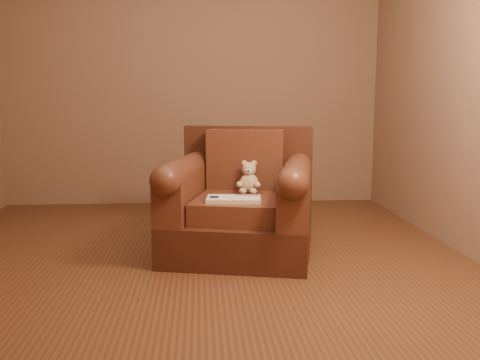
{
  "coord_description": "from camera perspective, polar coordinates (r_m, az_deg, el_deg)",
  "views": [
    {
      "loc": [
        0.06,
        -3.81,
        1.15
      ],
      "look_at": [
        0.35,
        -0.05,
        0.56
      ],
      "focal_mm": 40.0,
      "sensor_mm": 36.0,
      "label": 1
    }
  ],
  "objects": [
    {
      "name": "side_table",
      "position": [
        4.95,
        1.02,
        -0.9
      ],
      "size": [
        0.41,
        0.41,
        0.58
      ],
      "color": "gold",
      "rests_on": "floor"
    },
    {
      "name": "teddy_bear",
      "position": [
        3.99,
        0.95,
        -0.05
      ],
      "size": [
        0.18,
        0.2,
        0.25
      ],
      "rotation": [
        0.0,
        0.0,
        -0.18
      ],
      "color": "#CEB590",
      "rests_on": "armchair"
    },
    {
      "name": "room",
      "position": [
        3.85,
        -5.55,
        17.23
      ],
      "size": [
        4.02,
        4.02,
        2.71
      ],
      "color": "#896954",
      "rests_on": "ground"
    },
    {
      "name": "floor",
      "position": [
        3.98,
        -5.18,
        -7.99
      ],
      "size": [
        4.0,
        4.0,
        0.0
      ],
      "primitive_type": "plane",
      "color": "brown",
      "rests_on": "ground"
    },
    {
      "name": "guidebook",
      "position": [
        3.68,
        -0.69,
        -2.05
      ],
      "size": [
        0.39,
        0.26,
        0.03
      ],
      "rotation": [
        0.0,
        0.0,
        -0.09
      ],
      "color": "beige",
      "rests_on": "armchair"
    },
    {
      "name": "armchair",
      "position": [
        3.95,
        0.04,
        -2.75
      ],
      "size": [
        1.22,
        1.18,
        0.92
      ],
      "rotation": [
        0.0,
        0.0,
        -0.23
      ],
      "color": "#412115",
      "rests_on": "floor"
    }
  ]
}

